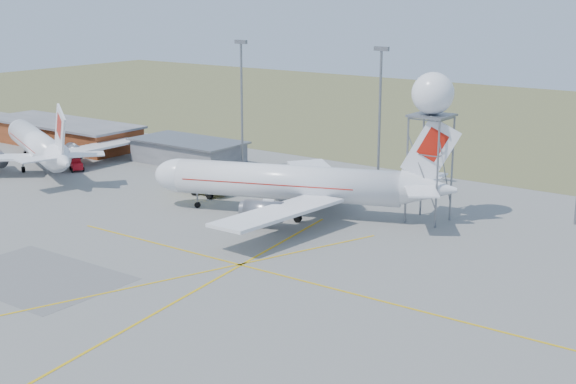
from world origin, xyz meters
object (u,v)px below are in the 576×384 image
Objects in this scene: radar_tower at (431,139)px; baggage_tug at (77,166)px; airliner_far at (38,145)px; fire_truck at (203,182)px; airliner_main at (292,183)px.

radar_tower is 59.30m from baggage_tug.
radar_tower is (64.20, 9.68, 6.58)m from airliner_far.
airliner_far is 32.50m from fire_truck.
airliner_far is 7.28m from baggage_tug.
airliner_far reaches higher than fire_truck.
fire_truck is at bearing 32.19° from baggage_tug.
baggage_tug is (-26.10, -1.09, -0.94)m from fire_truck.
airliner_main is 48.91m from airliner_far.
baggage_tug is at bearing -133.75° from airliner_far.
baggage_tug is (-58.05, -7.28, -9.67)m from radar_tower.
baggage_tug is at bearing -21.59° from airliner_main.
fire_truck is (32.24, 3.49, -2.15)m from airliner_far.
radar_tower is 33.70m from fire_truck.
radar_tower is at bearing -146.50° from airliner_far.
radar_tower is 6.18× the size of baggage_tug.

